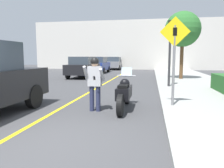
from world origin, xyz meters
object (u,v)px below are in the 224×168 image
motorcycle (124,93)px  crossing_sign (174,53)px  person_biker (95,79)px  parked_car_grey (114,63)px  parked_car_black (83,67)px  parked_car_blue (98,65)px  traffic_light (170,41)px  street_tree (183,30)px

motorcycle → crossing_sign: 1.98m
motorcycle → person_biker: (-0.85, -0.39, 0.49)m
motorcycle → parked_car_grey: size_ratio=0.56×
parked_car_black → parked_car_blue: (-0.07, 5.34, 0.00)m
person_biker → traffic_light: (2.58, 5.23, 1.47)m
motorcycle → traffic_light: traffic_light is taller
parked_car_black → street_tree: bearing=-8.4°
motorcycle → parked_car_blue: 16.28m
traffic_light → parked_car_black: bearing=139.5°
traffic_light → parked_car_grey: size_ratio=0.79×
parked_car_blue → traffic_light: bearing=-59.2°
street_tree → parked_car_black: street_tree is taller
traffic_light → parked_car_blue: 12.63m
parked_car_black → parked_car_grey: (0.59, 11.60, 0.00)m
motorcycle → street_tree: street_tree is taller
parked_car_black → parked_car_grey: bearing=87.1°
person_biker → parked_car_grey: bearing=98.2°
motorcycle → parked_car_grey: bearing=100.5°
traffic_light → parked_car_grey: 18.03m
parked_car_grey → person_biker: bearing=-81.8°
crossing_sign → parked_car_blue: (-6.20, 15.36, -0.92)m
traffic_light → street_tree: (1.15, 4.31, 1.05)m
parked_car_black → motorcycle: bearing=-65.7°
parked_car_grey → traffic_light: bearing=-71.3°
street_tree → parked_car_black: 8.03m
motorcycle → street_tree: size_ratio=0.51×
traffic_light → parked_car_blue: size_ratio=0.79×
parked_car_blue → person_biker: bearing=-76.5°
parked_car_blue → parked_car_grey: same height
parked_car_blue → crossing_sign: bearing=-68.0°
motorcycle → street_tree: (2.88, 9.15, 3.02)m
crossing_sign → parked_car_black: 11.78m
person_biker → parked_car_black: parked_car_black is taller
person_biker → traffic_light: traffic_light is taller
street_tree → parked_car_black: size_ratio=1.10×
person_biker → parked_car_black: 11.29m
street_tree → parked_car_grey: size_ratio=1.10×
parked_car_blue → parked_car_grey: (0.66, 6.26, 0.00)m
motorcycle → parked_car_blue: size_ratio=0.56×
traffic_light → parked_car_black: (-6.35, 5.42, -1.61)m
crossing_sign → street_tree: (1.37, 8.92, 1.74)m
person_biker → parked_car_blue: parked_car_blue is taller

